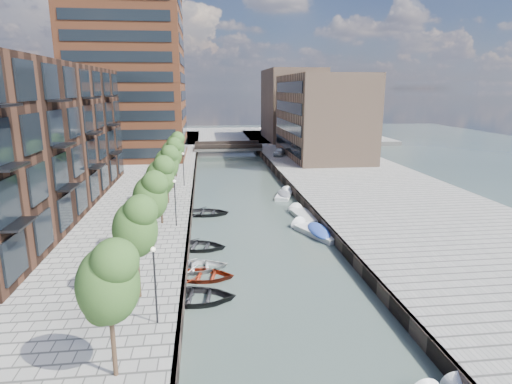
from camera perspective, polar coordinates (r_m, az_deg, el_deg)
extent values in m
plane|color=#38473F|center=(53.93, -1.85, 0.01)|extent=(300.00, 300.00, 0.00)
cube|color=gray|center=(57.42, 14.26, 0.95)|extent=(20.00, 140.00, 1.00)
cube|color=#332823|center=(53.64, -8.36, 0.35)|extent=(0.25, 140.00, 1.00)
cube|color=#332823|center=(54.66, 4.53, 0.70)|extent=(0.25, 140.00, 1.00)
cube|color=gray|center=(112.97, -4.57, 7.40)|extent=(80.00, 40.00, 1.00)
cube|color=black|center=(45.20, -27.00, 6.20)|extent=(8.00, 38.00, 14.00)
cube|color=brown|center=(78.29, -16.65, 15.51)|extent=(18.00, 18.00, 30.00)
cube|color=#8C6C56|center=(77.15, 8.71, 9.99)|extent=(12.00, 25.00, 14.00)
cube|color=#8C6C56|center=(102.36, 4.81, 11.52)|extent=(12.00, 20.00, 16.00)
cube|color=gray|center=(85.10, -3.77, 5.91)|extent=(13.00, 6.00, 0.60)
cube|color=#332823|center=(82.25, -3.67, 6.07)|extent=(13.00, 0.40, 0.80)
cube|color=#332823|center=(87.80, -3.88, 6.54)|extent=(13.00, 0.40, 0.80)
cylinder|color=#382619|center=(19.51, -18.50, -18.31)|extent=(0.20, 0.20, 3.20)
ellipsoid|color=#2C531F|center=(18.25, -19.16, -10.99)|extent=(2.50, 2.50, 3.25)
cylinder|color=#382619|center=(25.62, -15.44, -10.09)|extent=(0.20, 0.20, 3.20)
ellipsoid|color=#2C531F|center=(24.68, -15.83, -4.28)|extent=(2.50, 2.50, 3.25)
cylinder|color=#382619|center=(32.10, -13.66, -5.09)|extent=(0.20, 0.20, 3.20)
ellipsoid|color=#2C531F|center=(31.35, -13.94, -0.37)|extent=(2.50, 2.50, 3.25)
cylinder|color=#382619|center=(38.76, -12.50, -1.79)|extent=(0.20, 0.20, 3.20)
ellipsoid|color=#2C531F|center=(38.15, -12.71, 2.16)|extent=(2.50, 2.50, 3.25)
cylinder|color=#382619|center=(45.53, -11.69, 0.54)|extent=(0.20, 0.20, 3.20)
ellipsoid|color=#2C531F|center=(45.00, -11.86, 3.92)|extent=(2.50, 2.50, 3.25)
cylinder|color=#382619|center=(52.35, -11.09, 2.26)|extent=(0.20, 0.20, 3.20)
ellipsoid|color=#2C531F|center=(51.90, -11.23, 5.21)|extent=(2.50, 2.50, 3.25)
cylinder|color=#382619|center=(59.22, -10.63, 3.59)|extent=(0.20, 0.20, 3.20)
ellipsoid|color=#2C531F|center=(58.81, -10.74, 6.20)|extent=(2.50, 2.50, 3.25)
cylinder|color=black|center=(22.58, -13.27, -12.19)|extent=(0.10, 0.10, 4.00)
sphere|color=#FFF2CC|center=(21.79, -13.56, -7.44)|extent=(0.24, 0.24, 0.24)
cylinder|color=black|center=(37.59, -10.70, -1.56)|extent=(0.10, 0.10, 4.00)
sphere|color=#FFF2CC|center=(37.12, -10.84, 1.42)|extent=(0.24, 0.24, 0.24)
cylinder|color=black|center=(53.18, -9.64, 2.94)|extent=(0.10, 0.10, 4.00)
sphere|color=#FFF2CC|center=(52.85, -9.72, 5.07)|extent=(0.24, 0.24, 0.24)
imported|color=black|center=(27.29, -8.15, -14.24)|extent=(5.49, 4.21, 1.06)
imported|color=black|center=(35.35, -7.88, -7.55)|extent=(5.49, 4.48, 1.00)
imported|color=maroon|center=(30.14, -7.11, -11.39)|extent=(4.88, 3.87, 0.91)
imported|color=silver|center=(31.47, -7.91, -10.30)|extent=(4.87, 3.66, 0.96)
imported|color=black|center=(44.45, -6.78, -3.06)|extent=(5.48, 4.32, 1.03)
cube|color=silver|center=(43.28, 6.57, -3.44)|extent=(2.36, 4.74, 0.64)
cube|color=silver|center=(43.18, 6.58, -3.01)|extent=(2.46, 4.85, 0.10)
cone|color=silver|center=(45.28, 5.48, -2.58)|extent=(1.79, 1.14, 1.67)
cube|color=silver|center=(38.50, 8.35, -5.68)|extent=(3.71, 5.22, 0.69)
cube|color=silver|center=(38.38, 8.37, -5.16)|extent=(3.83, 5.35, 0.11)
cone|color=silver|center=(40.29, 6.11, -4.65)|extent=(2.05, 1.63, 1.81)
ellipsoid|color=#2340A0|center=(38.36, 8.37, -5.08)|extent=(3.43, 4.79, 0.60)
cube|color=white|center=(51.39, 3.73, -0.64)|extent=(2.77, 4.42, 0.59)
cube|color=white|center=(51.31, 3.74, -0.30)|extent=(2.87, 4.53, 0.09)
cone|color=white|center=(53.37, 4.05, -0.06)|extent=(1.71, 1.26, 1.53)
ellipsoid|color=#595B61|center=(51.30, 3.74, -0.25)|extent=(2.57, 4.05, 0.50)
imported|color=silver|center=(76.88, 3.12, 5.40)|extent=(2.92, 4.45, 1.41)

